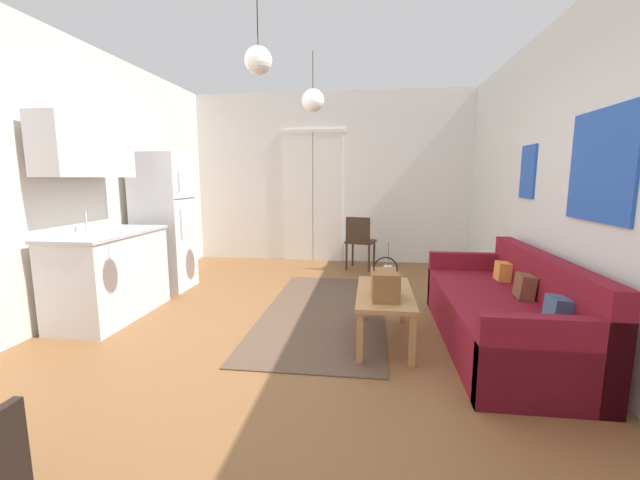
# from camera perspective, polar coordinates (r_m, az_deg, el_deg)

# --- Properties ---
(ground_plane) EXTENTS (5.27, 7.61, 0.10)m
(ground_plane) POSITION_cam_1_polar(r_m,az_deg,el_deg) (3.71, -4.45, -14.78)
(ground_plane) COLOR brown
(wall_back) EXTENTS (4.87, 0.13, 2.86)m
(wall_back) POSITION_cam_1_polar(r_m,az_deg,el_deg) (6.92, 1.37, 8.74)
(wall_back) COLOR white
(wall_back) RESTS_ON ground_plane
(wall_right) EXTENTS (0.12, 7.21, 2.86)m
(wall_right) POSITION_cam_1_polar(r_m,az_deg,el_deg) (3.73, 34.41, 7.23)
(wall_right) COLOR silver
(wall_right) RESTS_ON ground_plane
(wall_left) EXTENTS (0.12, 7.21, 2.86)m
(wall_left) POSITION_cam_1_polar(r_m,az_deg,el_deg) (4.54, -35.93, 7.12)
(wall_left) COLOR silver
(wall_left) RESTS_ON ground_plane
(area_rug) EXTENTS (1.27, 2.84, 0.01)m
(area_rug) POSITION_cam_1_polar(r_m,az_deg,el_deg) (4.39, 0.61, -10.15)
(area_rug) COLOR brown
(area_rug) RESTS_ON ground_plane
(couch) EXTENTS (0.86, 2.18, 0.80)m
(couch) POSITION_cam_1_polar(r_m,az_deg,el_deg) (3.85, 25.14, -9.72)
(couch) COLOR maroon
(couch) RESTS_ON ground_plane
(coffee_table) EXTENTS (0.48, 1.05, 0.45)m
(coffee_table) POSITION_cam_1_polar(r_m,az_deg,el_deg) (3.59, 9.22, -8.21)
(coffee_table) COLOR #B27F4C
(coffee_table) RESTS_ON ground_plane
(bamboo_vase) EXTENTS (0.08, 0.08, 0.42)m
(bamboo_vase) POSITION_cam_1_polar(r_m,az_deg,el_deg) (3.71, 9.69, -5.10)
(bamboo_vase) COLOR beige
(bamboo_vase) RESTS_ON coffee_table
(handbag) EXTENTS (0.24, 0.32, 0.35)m
(handbag) POSITION_cam_1_polar(r_m,az_deg,el_deg) (3.33, 9.30, -6.31)
(handbag) COLOR brown
(handbag) RESTS_ON coffee_table
(refrigerator) EXTENTS (0.63, 0.58, 1.75)m
(refrigerator) POSITION_cam_1_polar(r_m,az_deg,el_deg) (5.51, -21.48, 2.41)
(refrigerator) COLOR white
(refrigerator) RESTS_ON ground_plane
(kitchen_counter) EXTENTS (0.64, 1.27, 2.02)m
(kitchen_counter) POSITION_cam_1_polar(r_m,az_deg,el_deg) (4.63, -28.46, -0.76)
(kitchen_counter) COLOR silver
(kitchen_counter) RESTS_ON ground_plane
(accent_chair) EXTENTS (0.50, 0.49, 0.84)m
(accent_chair) POSITION_cam_1_polar(r_m,az_deg,el_deg) (6.26, 5.70, 0.08)
(accent_chair) COLOR #382619
(accent_chair) RESTS_ON ground_plane
(pendant_lamp_near) EXTENTS (0.21, 0.21, 0.63)m
(pendant_lamp_near) POSITION_cam_1_polar(r_m,az_deg,el_deg) (3.41, -8.83, 24.09)
(pendant_lamp_near) COLOR black
(pendant_lamp_far) EXTENTS (0.26, 0.26, 0.67)m
(pendant_lamp_far) POSITION_cam_1_polar(r_m,az_deg,el_deg) (4.86, -1.02, 19.36)
(pendant_lamp_far) COLOR black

